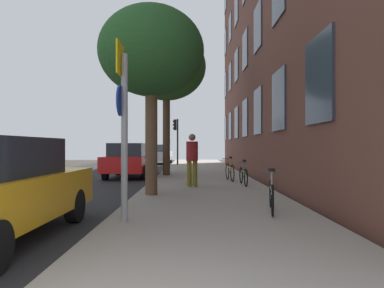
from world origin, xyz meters
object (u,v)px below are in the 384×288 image
Objects in this scene: bicycle_2 at (230,171)px; pedestrian_0 at (192,156)px; tree_far at (167,67)px; bicycle_1 at (244,175)px; traffic_light at (176,133)px; bicycle_0 at (272,195)px; sign_post at (123,119)px; car_1 at (130,160)px; tree_near at (152,53)px; car_2 at (160,154)px.

pedestrian_0 reaches higher than bicycle_2.
tree_far is 7.18m from bicycle_1.
traffic_light is 2.03× the size of bicycle_2.
pedestrian_0 reaches higher than bicycle_0.
bicycle_1 is at bearing 62.94° from sign_post.
pedestrian_0 is at bearing -58.54° from car_1.
traffic_light is at bearing 94.72° from pedestrian_0.
bicycle_1 is at bearing 88.27° from bicycle_0.
tree_near is 0.79× the size of tree_far.
sign_post is 10.63m from car_1.
pedestrian_0 reaches higher than car_2.
sign_post is 3.42m from bicycle_0.
sign_post reaches higher than bicycle_2.
tree_far is 1.57× the size of car_1.
sign_post is 0.75× the size of car_1.
pedestrian_0 is 5.70m from car_1.
tree_far is at bearing -0.75° from car_1.
sign_post reaches higher than car_2.
sign_post is 1.99× the size of bicycle_0.
tree_near is 3.78m from pedestrian_0.
tree_near is at bearing -75.14° from car_1.
pedestrian_0 is at bearing -166.35° from bicycle_1.
car_2 is (-1.47, 12.69, -4.42)m from tree_far.
bicycle_1 is at bearing -79.02° from bicycle_2.
car_1 reaches higher than bicycle_1.
tree_near is at bearing -120.20° from pedestrian_0.
tree_far is at bearing 107.02° from bicycle_0.
tree_near reaches higher than bicycle_0.
car_1 is at bearing 121.46° from pedestrian_0.
traffic_light is 1.91× the size of pedestrian_0.
tree_far reaches higher than pedestrian_0.
bicycle_0 reaches higher than bicycle_1.
sign_post is at bearing -117.06° from bicycle_1.
traffic_light is 2.10× the size of bicycle_0.
tree_far is at bearing 104.24° from pedestrian_0.
bicycle_0 is at bearing -81.47° from traffic_light.
bicycle_0 is at bearing -63.90° from car_1.
bicycle_2 is (-0.31, 1.60, 0.03)m from bicycle_1.
car_2 is at bearing 96.59° from tree_far.
bicycle_0 is 0.41× the size of car_2.
traffic_light is 0.86× the size of car_2.
car_1 is (-1.75, 0.02, -4.42)m from tree_far.
car_2 is (-1.44, 23.09, -1.14)m from sign_post.
car_1 is at bearing -100.61° from traffic_light.
traffic_light is 0.64× the size of tree_near.
pedestrian_0 is (-1.66, 4.60, 0.67)m from bicycle_0.
bicycle_0 is 0.99× the size of bicycle_1.
bicycle_2 is at bearing -74.85° from car_2.
traffic_light reaches higher than car_1.
car_2 reaches higher than bicycle_2.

